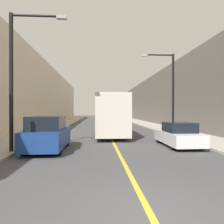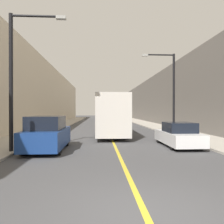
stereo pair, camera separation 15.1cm
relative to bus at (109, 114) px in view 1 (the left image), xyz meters
The scene contains 11 objects.
ground_plane 16.39m from the bus, 90.04° to the right, with size 200.00×200.00×0.00m, color #474749.
sidewalk_left 15.42m from the bus, 116.49° to the left, with size 3.38×72.00×0.12m, color #B2AA9E.
sidewalk_right 15.41m from the bus, 63.58° to the left, with size 3.38×72.00×0.12m, color #B2AA9E.
building_row_left 17.52m from the bus, 127.51° to the left, with size 4.00×72.00×9.46m, color beige.
building_row_right 17.43m from the bus, 52.54° to the left, with size 4.00×72.00×8.33m, color #66605B.
road_center_line 13.83m from the bus, 90.04° to the left, with size 0.16×72.00×0.01m, color gold.
bus is the anchor object (origin of this frame).
parked_suv_left 9.48m from the bus, 113.93° to the right, with size 1.93×4.46×1.88m.
car_right_near 8.70m from the bus, 63.46° to the right, with size 1.80×4.32×1.47m.
street_lamp_left 11.00m from the bus, 118.69° to the right, with size 2.86×0.24×6.98m.
street_lamp_right 6.12m from the bus, 24.95° to the right, with size 2.86×0.24×6.94m.
Camera 1 is at (-1.12, -4.47, 2.16)m, focal length 35.00 mm.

